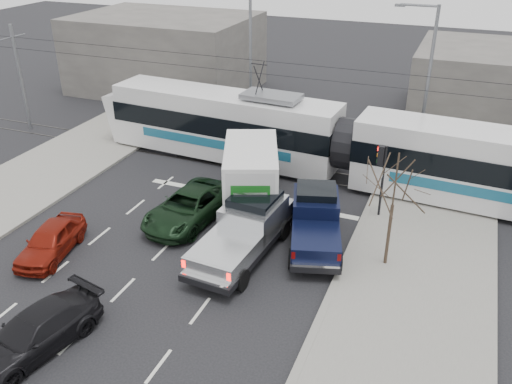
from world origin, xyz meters
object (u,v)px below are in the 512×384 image
at_px(street_lamp_far, 248,52).
at_px(box_truck, 251,177).
at_px(bare_tree, 395,185).
at_px(red_car, 51,241).
at_px(tram, 346,145).
at_px(silver_pickup, 246,228).
at_px(traffic_signal, 381,166).
at_px(dark_car, 35,332).
at_px(green_car, 189,207).
at_px(street_lamp_near, 425,77).
at_px(navy_pickup, 315,219).

bearing_deg(street_lamp_far, box_truck, -66.90).
xyz_separation_m(street_lamp_far, box_truck, (4.69, -10.99, -3.35)).
height_order(bare_tree, red_car, bare_tree).
relative_size(tram, silver_pickup, 4.34).
xyz_separation_m(bare_tree, traffic_signal, (-1.13, 4.00, -1.05)).
xyz_separation_m(tram, box_truck, (-3.54, -4.97, -0.34)).
distance_m(street_lamp_far, silver_pickup, 16.29).
height_order(box_truck, dark_car, box_truck).
xyz_separation_m(box_truck, red_car, (-6.47, -6.98, -1.07)).
bearing_deg(street_lamp_far, tram, -36.18).
xyz_separation_m(green_car, dark_car, (-0.72, -9.61, -0.06)).
bearing_deg(silver_pickup, street_lamp_near, 70.33).
bearing_deg(bare_tree, red_car, -161.77).
height_order(street_lamp_near, navy_pickup, street_lamp_near).
xyz_separation_m(bare_tree, silver_pickup, (-5.83, -1.14, -2.61)).
height_order(tram, box_truck, tram).
relative_size(bare_tree, red_car, 1.23).
xyz_separation_m(street_lamp_near, navy_pickup, (-3.00, -10.79, -3.95)).
bearing_deg(bare_tree, street_lamp_near, 91.42).
height_order(silver_pickup, navy_pickup, silver_pickup).
distance_m(traffic_signal, street_lamp_near, 7.91).
bearing_deg(navy_pickup, dark_car, -141.03).
relative_size(silver_pickup, green_car, 1.23).
distance_m(traffic_signal, navy_pickup, 4.24).
height_order(bare_tree, traffic_signal, bare_tree).
relative_size(navy_pickup, red_car, 1.46).
xyz_separation_m(traffic_signal, silver_pickup, (-4.70, -5.14, -1.55)).
height_order(bare_tree, silver_pickup, bare_tree).
bearing_deg(traffic_signal, tram, 124.88).
height_order(bare_tree, dark_car, bare_tree).
height_order(box_truck, green_car, box_truck).
bearing_deg(tram, silver_pickup, -101.13).
xyz_separation_m(street_lamp_near, tram, (-3.27, -4.02, -3.01)).
bearing_deg(green_car, box_truck, 48.79).
bearing_deg(green_car, silver_pickup, -16.93).
relative_size(tram, navy_pickup, 4.90).
height_order(street_lamp_near, green_car, street_lamp_near).
xyz_separation_m(traffic_signal, box_truck, (-5.97, -1.49, -0.98)).
distance_m(traffic_signal, tram, 4.30).
xyz_separation_m(bare_tree, street_lamp_far, (-11.79, 13.50, 1.32)).
bearing_deg(traffic_signal, red_car, -145.76).
height_order(street_lamp_far, navy_pickup, street_lamp_far).
distance_m(street_lamp_far, dark_car, 23.27).
bearing_deg(street_lamp_far, navy_pickup, -56.39).
bearing_deg(dark_car, street_lamp_far, 106.98).
relative_size(bare_tree, dark_car, 1.04).
distance_m(navy_pickup, green_car, 6.15).
height_order(street_lamp_near, silver_pickup, street_lamp_near).
height_order(traffic_signal, street_lamp_near, street_lamp_near).
height_order(green_car, dark_car, green_car).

